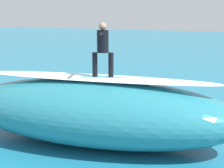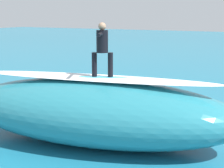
# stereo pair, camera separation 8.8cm
# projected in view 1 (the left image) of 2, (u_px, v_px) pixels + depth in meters

# --- Properties ---
(ground_plane) EXTENTS (120.00, 120.00, 0.00)m
(ground_plane) POSITION_uv_depth(u_px,v_px,m) (122.00, 117.00, 11.85)
(ground_plane) COLOR teal
(wave_crest) EXTENTS (8.71, 4.41, 1.91)m
(wave_crest) POSITION_uv_depth(u_px,v_px,m) (95.00, 112.00, 9.33)
(wave_crest) COLOR teal
(wave_crest) RESTS_ON ground_plane
(wave_foam_lip) EXTENTS (7.13, 2.32, 0.08)m
(wave_foam_lip) POSITION_uv_depth(u_px,v_px,m) (95.00, 78.00, 9.11)
(wave_foam_lip) COLOR white
(wave_foam_lip) RESTS_ON wave_crest
(surfboard_riding) EXTENTS (2.23, 1.23, 0.09)m
(surfboard_riding) POSITION_uv_depth(u_px,v_px,m) (103.00, 78.00, 9.05)
(surfboard_riding) COLOR #33B2D1
(surfboard_riding) RESTS_ON wave_crest
(surfer_riding) EXTENTS (0.59, 1.36, 1.49)m
(surfer_riding) POSITION_uv_depth(u_px,v_px,m) (103.00, 45.00, 8.85)
(surfer_riding) COLOR black
(surfer_riding) RESTS_ON surfboard_riding
(surfboard_paddling) EXTENTS (2.31, 0.85, 0.07)m
(surfboard_paddling) POSITION_uv_depth(u_px,v_px,m) (118.00, 107.00, 12.95)
(surfboard_paddling) COLOR yellow
(surfboard_paddling) RESTS_ON ground_plane
(surfer_paddling) EXTENTS (1.69, 0.47, 0.30)m
(surfer_paddling) POSITION_uv_depth(u_px,v_px,m) (121.00, 104.00, 12.87)
(surfer_paddling) COLOR black
(surfer_paddling) RESTS_ON surfboard_paddling
(foam_patch_near) EXTENTS (0.85, 0.76, 0.15)m
(foam_patch_near) POSITION_uv_depth(u_px,v_px,m) (115.00, 117.00, 11.60)
(foam_patch_near) COLOR white
(foam_patch_near) RESTS_ON ground_plane
(foam_patch_mid) EXTENTS (0.80, 0.80, 0.10)m
(foam_patch_mid) POSITION_uv_depth(u_px,v_px,m) (194.00, 121.00, 11.30)
(foam_patch_mid) COLOR white
(foam_patch_mid) RESTS_ON ground_plane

